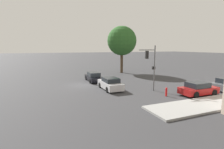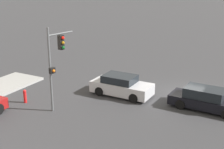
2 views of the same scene
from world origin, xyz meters
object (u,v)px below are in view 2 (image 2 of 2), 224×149
at_px(traffic_signal, 56,57).
at_px(crossing_car_1, 206,99).
at_px(fire_hydrant, 25,96).
at_px(crossing_car_0, 121,86).

height_order(traffic_signal, crossing_car_1, traffic_signal).
distance_m(traffic_signal, fire_hydrant, 3.95).
height_order(crossing_car_1, fire_hydrant, crossing_car_1).
relative_size(crossing_car_0, fire_hydrant, 4.69).
xyz_separation_m(crossing_car_1, fire_hydrant, (10.86, 4.73, -0.17)).
xyz_separation_m(traffic_signal, fire_hydrant, (2.59, 0.27, -2.96)).
bearing_deg(traffic_signal, crossing_car_0, 69.61).
bearing_deg(traffic_signal, crossing_car_1, 38.96).
distance_m(crossing_car_1, fire_hydrant, 11.85).
relative_size(traffic_signal, crossing_car_0, 1.23).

